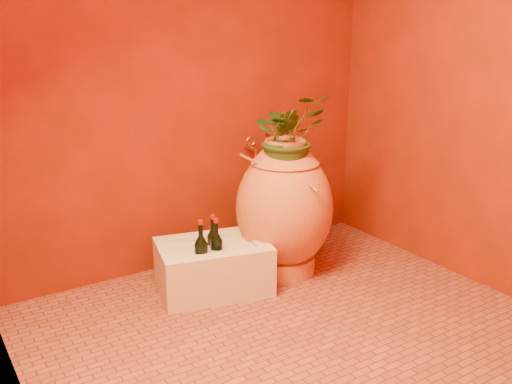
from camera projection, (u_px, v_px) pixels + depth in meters
floor at (286, 325)px, 2.93m from camera, size 2.50×2.50×0.00m
wall_back at (191, 64)px, 3.36m from camera, size 2.50×0.02×2.50m
wall_right at (470, 66)px, 3.20m from camera, size 0.02×2.00×2.50m
amphora at (284, 207)px, 3.43m from camera, size 0.70×0.70×0.84m
stone_basin at (213, 268)px, 3.27m from camera, size 0.70×0.56×0.29m
wine_bottle_a at (213, 246)px, 3.25m from camera, size 0.07×0.07×0.29m
wine_bottle_b at (201, 255)px, 3.11m from camera, size 0.08×0.08×0.31m
wine_bottle_c at (217, 251)px, 3.18m from camera, size 0.07×0.07×0.30m
wall_tap at (252, 147)px, 3.65m from camera, size 0.06×0.14×0.15m
plant_main at (288, 136)px, 3.28m from camera, size 0.45×0.39×0.49m
plant_side at (282, 139)px, 3.25m from camera, size 0.25×0.23×0.36m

